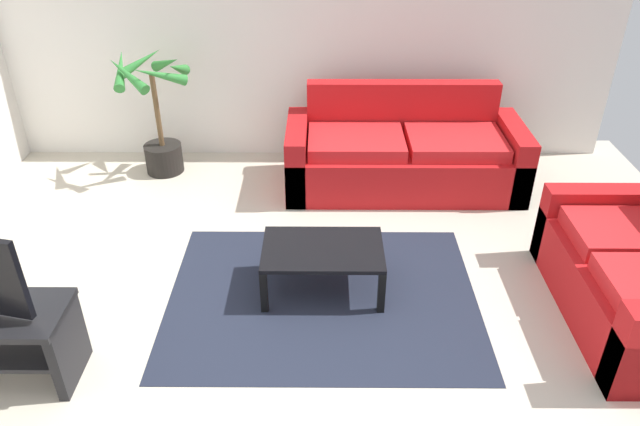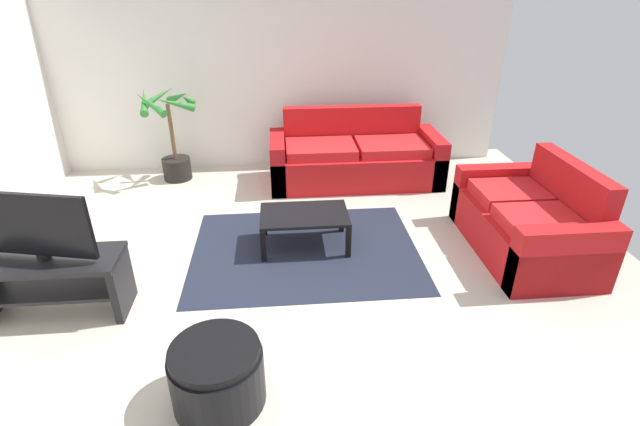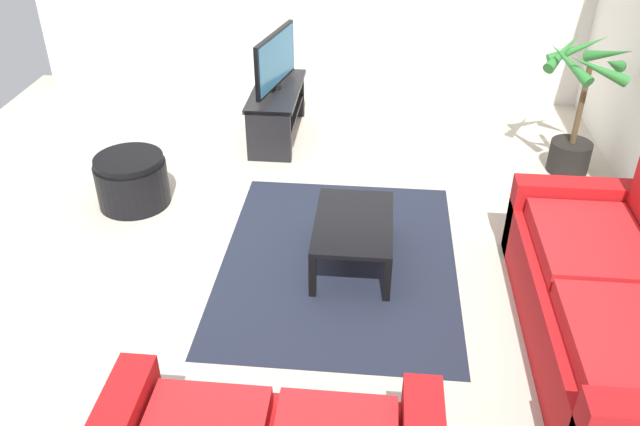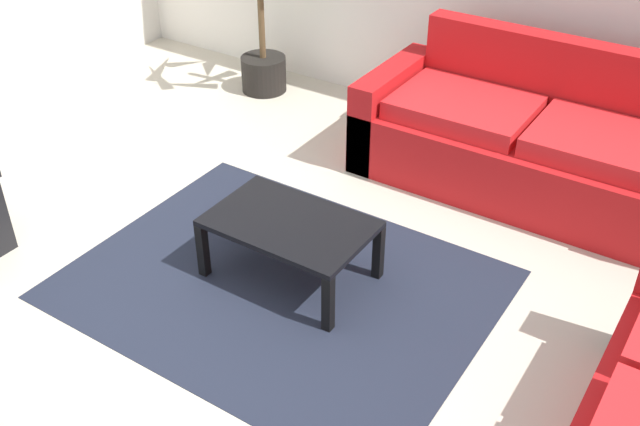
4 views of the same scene
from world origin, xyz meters
TOP-DOWN VIEW (x-y plane):
  - ground_plane at (0.00, 0.00)m, footprint 6.60×6.60m
  - wall_back at (0.00, 3.00)m, footprint 6.00×0.06m
  - couch_main at (0.89, 2.28)m, footprint 2.17×0.90m
  - coffee_table at (0.14, 0.68)m, footprint 0.85×0.55m
  - area_rug at (0.14, 0.58)m, footprint 2.20×1.70m
  - potted_palm at (-1.44, 2.53)m, footprint 0.75×0.74m

SIDE VIEW (x-z plane):
  - ground_plane at x=0.00m, z-range 0.00..0.00m
  - area_rug at x=0.14m, z-range 0.00..0.01m
  - couch_main at x=0.89m, z-range -0.15..0.75m
  - coffee_table at x=0.14m, z-range 0.13..0.49m
  - potted_palm at x=-1.44m, z-range -0.06..1.14m
  - wall_back at x=0.00m, z-range 0.00..2.70m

